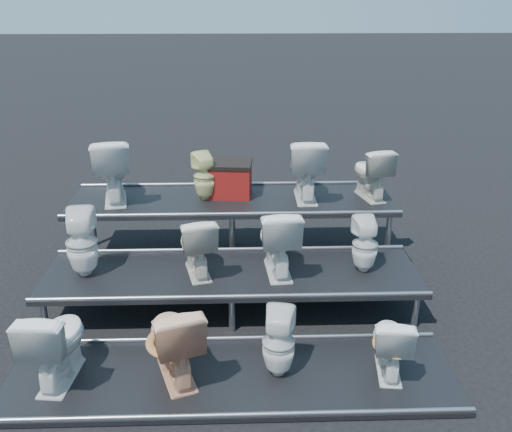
{
  "coord_description": "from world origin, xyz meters",
  "views": [
    {
      "loc": [
        0.09,
        -5.72,
        3.47
      ],
      "look_at": [
        0.28,
        0.1,
        1.1
      ],
      "focal_mm": 40.0,
      "sensor_mm": 36.0,
      "label": 1
    }
  ],
  "objects_px": {
    "toilet_1": "(174,339)",
    "toilet_7": "(365,245)",
    "toilet_5": "(196,244)",
    "toilet_11": "(371,172)",
    "red_crate": "(229,180)",
    "toilet_10": "(306,168)",
    "toilet_3": "(390,342)",
    "toilet_6": "(278,240)",
    "toilet_2": "(279,343)",
    "toilet_4": "(82,243)",
    "toilet_9": "(204,176)",
    "toilet_8": "(112,169)",
    "toilet_0": "(56,342)"
  },
  "relations": [
    {
      "from": "toilet_1",
      "to": "toilet_7",
      "type": "xyz_separation_m",
      "value": [
        2.01,
        1.3,
        0.32
      ]
    },
    {
      "from": "toilet_5",
      "to": "toilet_11",
      "type": "relative_size",
      "value": 1.02
    },
    {
      "from": "red_crate",
      "to": "toilet_1",
      "type": "bearing_deg",
      "value": -94.72
    },
    {
      "from": "toilet_7",
      "to": "red_crate",
      "type": "bearing_deg",
      "value": -48.59
    },
    {
      "from": "toilet_1",
      "to": "toilet_10",
      "type": "relative_size",
      "value": 0.99
    },
    {
      "from": "toilet_3",
      "to": "red_crate",
      "type": "xyz_separation_m",
      "value": [
        -1.51,
        2.75,
        0.68
      ]
    },
    {
      "from": "toilet_6",
      "to": "toilet_10",
      "type": "distance_m",
      "value": 1.44
    },
    {
      "from": "toilet_7",
      "to": "toilet_2",
      "type": "bearing_deg",
      "value": 46.06
    },
    {
      "from": "toilet_4",
      "to": "toilet_9",
      "type": "relative_size",
      "value": 1.23
    },
    {
      "from": "toilet_5",
      "to": "toilet_6",
      "type": "height_order",
      "value": "toilet_6"
    },
    {
      "from": "toilet_1",
      "to": "toilet_9",
      "type": "relative_size",
      "value": 1.29
    },
    {
      "from": "toilet_5",
      "to": "toilet_10",
      "type": "xyz_separation_m",
      "value": [
        1.34,
        1.3,
        0.46
      ]
    },
    {
      "from": "toilet_2",
      "to": "toilet_7",
      "type": "relative_size",
      "value": 1.06
    },
    {
      "from": "toilet_8",
      "to": "toilet_9",
      "type": "bearing_deg",
      "value": 169.2
    },
    {
      "from": "toilet_3",
      "to": "red_crate",
      "type": "height_order",
      "value": "red_crate"
    },
    {
      "from": "toilet_4",
      "to": "toilet_6",
      "type": "bearing_deg",
      "value": 173.08
    },
    {
      "from": "toilet_2",
      "to": "toilet_9",
      "type": "xyz_separation_m",
      "value": [
        -0.79,
        2.6,
        0.77
      ]
    },
    {
      "from": "toilet_4",
      "to": "toilet_10",
      "type": "bearing_deg",
      "value": -160.31
    },
    {
      "from": "toilet_2",
      "to": "toilet_11",
      "type": "relative_size",
      "value": 0.99
    },
    {
      "from": "toilet_4",
      "to": "toilet_11",
      "type": "height_order",
      "value": "toilet_11"
    },
    {
      "from": "toilet_9",
      "to": "toilet_3",
      "type": "bearing_deg",
      "value": 101.25
    },
    {
      "from": "toilet_7",
      "to": "toilet_11",
      "type": "distance_m",
      "value": 1.4
    },
    {
      "from": "toilet_2",
      "to": "toilet_5",
      "type": "height_order",
      "value": "toilet_5"
    },
    {
      "from": "toilet_4",
      "to": "toilet_7",
      "type": "xyz_separation_m",
      "value": [
        3.13,
        0.0,
        -0.07
      ]
    },
    {
      "from": "toilet_1",
      "to": "toilet_11",
      "type": "bearing_deg",
      "value": -150.86
    },
    {
      "from": "toilet_8",
      "to": "red_crate",
      "type": "bearing_deg",
      "value": 174.95
    },
    {
      "from": "toilet_0",
      "to": "toilet_6",
      "type": "xyz_separation_m",
      "value": [
        2.11,
        1.3,
        0.4
      ]
    },
    {
      "from": "toilet_4",
      "to": "toilet_11",
      "type": "distance_m",
      "value": 3.7
    },
    {
      "from": "toilet_3",
      "to": "toilet_8",
      "type": "bearing_deg",
      "value": -33.47
    },
    {
      "from": "toilet_1",
      "to": "toilet_7",
      "type": "bearing_deg",
      "value": -166.09
    },
    {
      "from": "toilet_8",
      "to": "toilet_9",
      "type": "height_order",
      "value": "toilet_8"
    },
    {
      "from": "toilet_0",
      "to": "toilet_10",
      "type": "bearing_deg",
      "value": -128.54
    },
    {
      "from": "toilet_11",
      "to": "toilet_0",
      "type": "bearing_deg",
      "value": 24.19
    },
    {
      "from": "toilet_0",
      "to": "toilet_10",
      "type": "height_order",
      "value": "toilet_10"
    },
    {
      "from": "toilet_2",
      "to": "toilet_5",
      "type": "distance_m",
      "value": 1.59
    },
    {
      "from": "toilet_0",
      "to": "toilet_11",
      "type": "distance_m",
      "value": 4.35
    },
    {
      "from": "toilet_8",
      "to": "toilet_4",
      "type": "bearing_deg",
      "value": 74.35
    },
    {
      "from": "toilet_0",
      "to": "toilet_11",
      "type": "xyz_separation_m",
      "value": [
        3.4,
        2.6,
        0.75
      ]
    },
    {
      "from": "toilet_2",
      "to": "toilet_8",
      "type": "relative_size",
      "value": 0.81
    },
    {
      "from": "toilet_0",
      "to": "toilet_11",
      "type": "height_order",
      "value": "toilet_11"
    },
    {
      "from": "toilet_6",
      "to": "toilet_0",
      "type": "bearing_deg",
      "value": 27.09
    },
    {
      "from": "toilet_1",
      "to": "toilet_8",
      "type": "height_order",
      "value": "toilet_8"
    },
    {
      "from": "toilet_2",
      "to": "toilet_3",
      "type": "distance_m",
      "value": 1.04
    },
    {
      "from": "toilet_2",
      "to": "toilet_3",
      "type": "bearing_deg",
      "value": -168.88
    },
    {
      "from": "toilet_6",
      "to": "toilet_11",
      "type": "bearing_deg",
      "value": -139.58
    },
    {
      "from": "toilet_4",
      "to": "toilet_6",
      "type": "height_order",
      "value": "toilet_6"
    },
    {
      "from": "toilet_1",
      "to": "toilet_3",
      "type": "relative_size",
      "value": 1.25
    },
    {
      "from": "toilet_7",
      "to": "toilet_9",
      "type": "height_order",
      "value": "toilet_9"
    },
    {
      "from": "toilet_8",
      "to": "toilet_10",
      "type": "bearing_deg",
      "value": 169.2
    },
    {
      "from": "toilet_0",
      "to": "toilet_8",
      "type": "xyz_separation_m",
      "value": [
        0.07,
        2.6,
        0.83
      ]
    }
  ]
}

